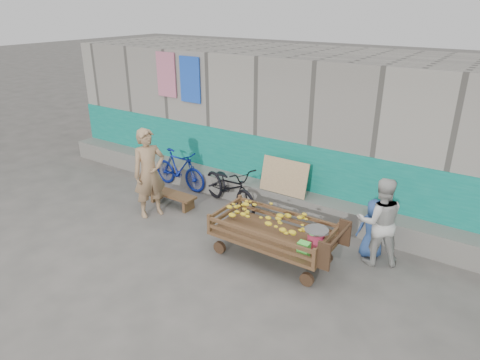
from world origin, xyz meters
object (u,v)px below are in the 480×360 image
Objects in this scene: child at (373,228)px; banana_cart at (271,225)px; vendor_man at (149,173)px; bicycle_dark at (230,186)px; woman at (380,221)px; bicycle_blue at (179,169)px; bench at (172,196)px.

banana_cart is at bearing 5.10° from child.
vendor_man is 1.00× the size of bicycle_dark.
vendor_man is 1.20× the size of woman.
vendor_man reaches higher than bicycle_blue.
bicycle_blue is (-3.21, 1.40, -0.17)m from banana_cart.
bicycle_blue is (-0.44, 1.35, -0.45)m from vendor_man.
child is (1.37, 1.01, -0.11)m from banana_cart.
bench is at bearing 140.88° from bicycle_dark.
bench is at bearing 20.05° from vendor_man.
bench is 0.74× the size of woman.
bicycle_dark is (-3.03, 0.19, -0.04)m from child.
woman is at bearing -54.75° from vendor_man.
child is at bearing -52.47° from vendor_man.
woman is 0.84× the size of bicycle_dark.
bench is at bearing 167.74° from banana_cart.
child is (4.14, 0.96, -0.38)m from vendor_man.
banana_cart is 1.93× the size of bench.
banana_cart is 2.10× the size of child.
bicycle_dark is at bearing 29.59° from bench.
child is at bearing -76.43° from woman.
vendor_man is at bearing -18.25° from child.
woman is at bearing -74.72° from bicycle_dark.
bench is 1.25m from bicycle_dark.
bench is 0.74× the size of bicycle_blue.
vendor_man is 4.26m from child.
child reaches higher than bicycle_blue.
banana_cart is at bearing -111.60° from bicycle_blue.
banana_cart is 3.50m from bicycle_blue.
bicycle_dark reaches higher than banana_cart.
vendor_man is at bearing -17.59° from woman.
bicycle_blue reaches higher than bench.
bicycle_dark is at bearing -34.83° from child.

